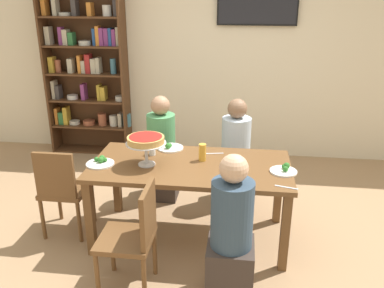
% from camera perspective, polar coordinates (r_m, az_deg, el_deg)
% --- Properties ---
extents(ground_plane, '(12.00, 12.00, 0.00)m').
position_cam_1_polar(ground_plane, '(3.89, -0.19, -12.87)').
color(ground_plane, '#9E7A56').
extents(rear_partition, '(8.00, 0.12, 2.80)m').
position_cam_1_polar(rear_partition, '(5.48, 2.90, 12.85)').
color(rear_partition, beige).
rests_on(rear_partition, ground_plane).
extents(dining_table, '(1.74, 0.87, 0.74)m').
position_cam_1_polar(dining_table, '(3.57, -0.21, -4.14)').
color(dining_table, brown).
rests_on(dining_table, ground_plane).
extents(bookshelf, '(1.13, 0.30, 2.21)m').
position_cam_1_polar(bookshelf, '(5.72, -14.62, 9.92)').
color(bookshelf, '#4C2D19').
rests_on(bookshelf, ground_plane).
extents(television, '(0.99, 0.05, 0.61)m').
position_cam_1_polar(television, '(5.32, 9.28, 19.48)').
color(television, black).
extents(diner_far_right, '(0.34, 0.34, 1.15)m').
position_cam_1_polar(diner_far_right, '(4.29, 6.13, -2.19)').
color(diner_far_right, '#382D28').
rests_on(diner_far_right, ground_plane).
extents(diner_far_left, '(0.34, 0.34, 1.15)m').
position_cam_1_polar(diner_far_left, '(4.38, -4.30, -1.60)').
color(diner_far_left, '#382D28').
rests_on(diner_far_left, ground_plane).
extents(diner_near_right, '(0.34, 0.34, 1.15)m').
position_cam_1_polar(diner_near_right, '(2.98, 5.53, -13.31)').
color(diner_near_right, '#382D28').
rests_on(diner_near_right, ground_plane).
extents(chair_head_west, '(0.40, 0.40, 0.87)m').
position_cam_1_polar(chair_head_west, '(3.87, -17.85, -5.91)').
color(chair_head_west, brown).
rests_on(chair_head_west, ground_plane).
extents(chair_near_left, '(0.40, 0.40, 0.87)m').
position_cam_1_polar(chair_near_left, '(3.07, -8.14, -12.42)').
color(chair_near_left, brown).
rests_on(chair_near_left, ground_plane).
extents(deep_dish_pizza_stand, '(0.35, 0.35, 0.26)m').
position_cam_1_polar(deep_dish_pizza_stand, '(3.46, -6.54, 0.38)').
color(deep_dish_pizza_stand, silver).
rests_on(deep_dish_pizza_stand, dining_table).
extents(salad_plate_near_diner, '(0.24, 0.24, 0.07)m').
position_cam_1_polar(salad_plate_near_diner, '(3.62, -12.80, -2.52)').
color(salad_plate_near_diner, white).
rests_on(salad_plate_near_diner, dining_table).
extents(salad_plate_far_diner, '(0.25, 0.25, 0.07)m').
position_cam_1_polar(salad_plate_far_diner, '(3.87, -3.13, -0.48)').
color(salad_plate_far_diner, white).
rests_on(salad_plate_far_diner, dining_table).
extents(salad_plate_spare, '(0.23, 0.23, 0.07)m').
position_cam_1_polar(salad_plate_spare, '(3.47, 12.88, -3.59)').
color(salad_plate_spare, white).
rests_on(salad_plate_spare, dining_table).
extents(beer_glass_amber_tall, '(0.07, 0.07, 0.16)m').
position_cam_1_polar(beer_glass_amber_tall, '(3.58, 1.48, -1.19)').
color(beer_glass_amber_tall, gold).
rests_on(beer_glass_amber_tall, dining_table).
extents(water_glass_clear_near, '(0.06, 0.06, 0.10)m').
position_cam_1_polar(water_glass_clear_near, '(3.73, -5.67, -0.80)').
color(water_glass_clear_near, white).
rests_on(water_glass_clear_near, dining_table).
extents(cutlery_fork_near, '(0.18, 0.05, 0.00)m').
position_cam_1_polar(cutlery_fork_near, '(3.76, 3.11, -1.35)').
color(cutlery_fork_near, silver).
rests_on(cutlery_fork_near, dining_table).
extents(cutlery_knife_near, '(0.18, 0.07, 0.00)m').
position_cam_1_polar(cutlery_knife_near, '(3.25, 6.71, -5.20)').
color(cutlery_knife_near, silver).
rests_on(cutlery_knife_near, dining_table).
extents(cutlery_fork_far, '(0.18, 0.06, 0.00)m').
position_cam_1_polar(cutlery_fork_far, '(3.21, 13.21, -5.98)').
color(cutlery_fork_far, silver).
rests_on(cutlery_fork_far, dining_table).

